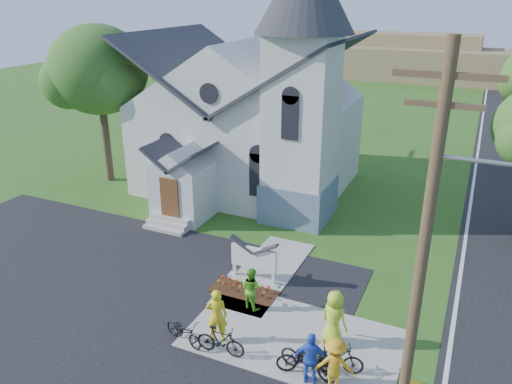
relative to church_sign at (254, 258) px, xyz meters
The scene contains 19 objects.
ground 3.57m from the church_sign, 69.44° to the right, with size 120.00×120.00×0.00m, color #315D1A.
parking_lot 7.86m from the church_sign, 138.12° to the right, with size 20.00×16.00×0.02m, color black.
sidewalk 3.95m from the church_sign, 45.00° to the right, with size 7.00×4.00×0.05m, color #A39C93.
church 11.06m from the church_sign, 114.73° to the left, with size 12.35×12.00×13.00m.
church_sign is the anchor object (origin of this frame).
flower_bed 1.34m from the church_sign, 90.00° to the right, with size 2.60×1.10×0.07m, color #331C0D.
utility_pole 9.18m from the church_sign, 35.60° to the right, with size 3.45×0.28×10.00m.
tree_lot_corner 15.53m from the church_sign, 152.02° to the left, with size 5.60×5.60×9.15m.
distant_hills 53.34m from the church_sign, 85.10° to the left, with size 61.00×10.00×5.60m.
cyclist_0 3.86m from the church_sign, 83.32° to the right, with size 0.70×0.46×1.91m, color yellow.
bike_0 4.46m from the church_sign, 96.35° to the right, with size 0.56×1.62×0.85m, color black.
cyclist_1 1.85m from the church_sign, 68.22° to the right, with size 0.78×0.61×1.60m, color #4DB021.
bike_1 4.51m from the church_sign, 78.80° to the right, with size 0.46×1.63×0.98m, color black.
cyclist_2 5.85m from the church_sign, 48.74° to the right, with size 1.00×0.42×1.70m, color blue.
bike_2 5.45m from the church_sign, 48.03° to the right, with size 0.65×1.87×0.98m, color black.
cyclist_3 6.32m from the church_sign, 43.96° to the right, with size 1.12×0.65×1.74m, color orange.
bike_3 5.74m from the church_sign, 39.47° to the right, with size 0.47×1.66×1.00m, color black.
cyclist_4 4.64m from the church_sign, 31.50° to the right, with size 0.96×0.62×1.96m, color #B4D928.
bike_4 5.53m from the church_sign, 47.90° to the right, with size 0.66×1.90×1.00m, color black.
Camera 1 is at (6.00, -12.37, 10.79)m, focal length 35.00 mm.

